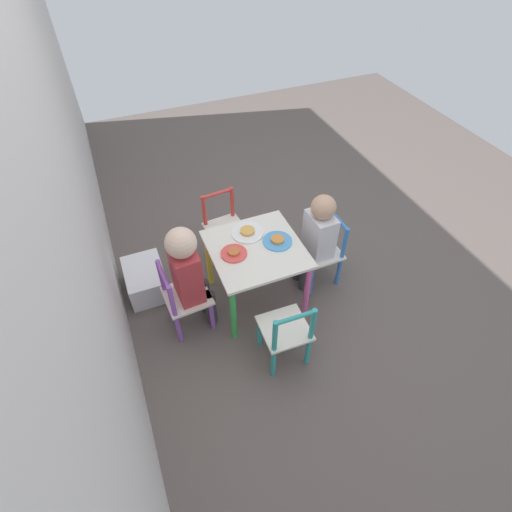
% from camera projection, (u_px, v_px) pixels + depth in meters
% --- Properties ---
extents(ground_plane, '(6.00, 6.00, 0.00)m').
position_uv_depth(ground_plane, '(256.00, 297.00, 2.69)').
color(ground_plane, '#5B514C').
extents(house_wall, '(6.00, 0.06, 2.60)m').
position_uv_depth(house_wall, '(49.00, 150.00, 1.54)').
color(house_wall, silver).
rests_on(house_wall, ground_plane).
extents(kids_table, '(0.54, 0.54, 0.46)m').
position_uv_depth(kids_table, '(256.00, 257.00, 2.41)').
color(kids_table, silver).
rests_on(kids_table, ground_plane).
extents(chair_blue, '(0.26, 0.26, 0.50)m').
position_uv_depth(chair_blue, '(322.00, 252.00, 2.65)').
color(chair_blue, silver).
rests_on(chair_blue, ground_plane).
extents(chair_purple, '(0.28, 0.28, 0.50)m').
position_uv_depth(chair_purple, '(183.00, 298.00, 2.37)').
color(chair_purple, silver).
rests_on(chair_purple, ground_plane).
extents(chair_red, '(0.28, 0.28, 0.50)m').
position_uv_depth(chair_red, '(224.00, 228.00, 2.81)').
color(chair_red, silver).
rests_on(chair_red, ground_plane).
extents(chair_teal, '(0.27, 0.27, 0.50)m').
position_uv_depth(chair_teal, '(286.00, 333.00, 2.20)').
color(chair_teal, silver).
rests_on(chair_teal, ground_plane).
extents(child_front, '(0.20, 0.21, 0.71)m').
position_uv_depth(child_front, '(317.00, 235.00, 2.51)').
color(child_front, '#38383D').
rests_on(child_front, ground_plane).
extents(child_back, '(0.21, 0.22, 0.76)m').
position_uv_depth(child_back, '(189.00, 271.00, 2.23)').
color(child_back, '#38383D').
rests_on(child_back, ground_plane).
extents(plate_front, '(0.18, 0.18, 0.03)m').
position_uv_depth(plate_front, '(277.00, 241.00, 2.39)').
color(plate_front, '#4C9EE0').
rests_on(plate_front, kids_table).
extents(plate_back, '(0.15, 0.15, 0.03)m').
position_uv_depth(plate_back, '(234.00, 253.00, 2.32)').
color(plate_back, '#E54C47').
rests_on(plate_back, kids_table).
extents(plate_right, '(0.20, 0.20, 0.03)m').
position_uv_depth(plate_right, '(247.00, 232.00, 2.44)').
color(plate_right, white).
rests_on(plate_right, kids_table).
extents(storage_bin, '(0.35, 0.25, 0.19)m').
position_uv_depth(storage_bin, '(146.00, 279.00, 2.67)').
color(storage_bin, silver).
rests_on(storage_bin, ground_plane).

